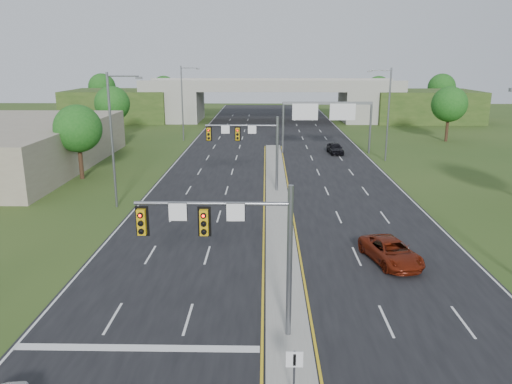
{
  "coord_description": "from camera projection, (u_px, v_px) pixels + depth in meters",
  "views": [
    {
      "loc": [
        -1.04,
        -19.79,
        12.01
      ],
      "look_at": [
        -1.7,
        13.82,
        3.0
      ],
      "focal_mm": 35.0,
      "sensor_mm": 36.0,
      "label": 1
    }
  ],
  "objects": [
    {
      "name": "lightpole_l_mid",
      "position": [
        114.0,
        134.0,
        40.19
      ],
      "size": [
        2.85,
        0.25,
        11.0
      ],
      "color": "slate",
      "rests_on": "ground"
    },
    {
      "name": "tree_l_mid",
      "position": [
        112.0,
        104.0,
        74.35
      ],
      "size": [
        5.2,
        5.2,
        8.12
      ],
      "color": "#382316",
      "rests_on": "ground"
    },
    {
      "name": "lightpole_l_far",
      "position": [
        183.0,
        100.0,
        73.99
      ],
      "size": [
        2.85,
        0.25,
        11.0
      ],
      "color": "slate",
      "rests_on": "ground"
    },
    {
      "name": "lane_markings",
      "position": [
        270.0,
        182.0,
        50.13
      ],
      "size": [
        23.72,
        160.0,
        0.01
      ],
      "color": "gold",
      "rests_on": "road"
    },
    {
      "name": "lightpole_r_far",
      "position": [
        387.0,
        110.0,
        58.99
      ],
      "size": [
        2.85,
        0.25,
        11.0
      ],
      "color": "slate",
      "rests_on": "ground"
    },
    {
      "name": "signal_mast_far",
      "position": [
        252.0,
        142.0,
        45.09
      ],
      "size": [
        6.62,
        0.6,
        7.0
      ],
      "color": "slate",
      "rests_on": "ground"
    },
    {
      "name": "ground",
      "position": [
        288.0,
        337.0,
        22.2
      ],
      "size": [
        240.0,
        240.0,
        0.0
      ],
      "primitive_type": "plane",
      "color": "#294418",
      "rests_on": "ground"
    },
    {
      "name": "tree_back_d",
      "position": [
        442.0,
        87.0,
        110.74
      ],
      "size": [
        6.0,
        6.0,
        8.85
      ],
      "color": "#382316",
      "rests_on": "ground"
    },
    {
      "name": "median",
      "position": [
        277.0,
        197.0,
        44.38
      ],
      "size": [
        2.0,
        54.0,
        0.16
      ],
      "primitive_type": "cube",
      "color": "gray",
      "rests_on": "road"
    },
    {
      "name": "tree_back_b",
      "position": [
        164.0,
        89.0,
        112.01
      ],
      "size": [
        5.6,
        5.6,
        8.32
      ],
      "color": "#382316",
      "rests_on": "ground"
    },
    {
      "name": "overpass",
      "position": [
        271.0,
        103.0,
        98.54
      ],
      "size": [
        80.0,
        14.0,
        8.1
      ],
      "color": "gray",
      "rests_on": "ground"
    },
    {
      "name": "commercial_building",
      "position": [
        8.0,
        146.0,
        55.93
      ],
      "size": [
        18.0,
        30.0,
        5.0
      ],
      "primitive_type": "cube",
      "color": "gray",
      "rests_on": "ground"
    },
    {
      "name": "road",
      "position": [
        275.0,
        169.0,
        56.0
      ],
      "size": [
        24.0,
        160.0,
        0.02
      ],
      "primitive_type": "cube",
      "color": "black",
      "rests_on": "ground"
    },
    {
      "name": "tree_l_near",
      "position": [
        78.0,
        129.0,
        50.21
      ],
      "size": [
        4.8,
        4.8,
        7.6
      ],
      "color": "#382316",
      "rests_on": "ground"
    },
    {
      "name": "signal_mast_near",
      "position": [
        236.0,
        238.0,
        20.95
      ],
      "size": [
        6.62,
        0.6,
        7.0
      ],
      "color": "slate",
      "rests_on": "ground"
    },
    {
      "name": "tree_r_mid",
      "position": [
        449.0,
        104.0,
        73.39
      ],
      "size": [
        5.2,
        5.2,
        8.12
      ],
      "color": "#382316",
      "rests_on": "ground"
    },
    {
      "name": "tree_back_c",
      "position": [
        378.0,
        89.0,
        111.09
      ],
      "size": [
        5.6,
        5.6,
        8.32
      ],
      "color": "#382316",
      "rests_on": "ground"
    },
    {
      "name": "keep_right_sign",
      "position": [
        294.0,
        369.0,
        17.43
      ],
      "size": [
        0.6,
        0.13,
        2.2
      ],
      "color": "slate",
      "rests_on": "ground"
    },
    {
      "name": "car_far_c",
      "position": [
        335.0,
        148.0,
        64.86
      ],
      "size": [
        2.06,
        4.34,
        1.43
      ],
      "primitive_type": "imported",
      "rotation": [
        0.0,
        0.0,
        0.09
      ],
      "color": "black",
      "rests_on": "road"
    },
    {
      "name": "tree_back_a",
      "position": [
        102.0,
        87.0,
        112.19
      ],
      "size": [
        6.0,
        6.0,
        8.85
      ],
      "color": "#382316",
      "rests_on": "ground"
    },
    {
      "name": "sign_gantry",
      "position": [
        326.0,
        113.0,
        64.1
      ],
      "size": [
        11.58,
        0.44,
        6.67
      ],
      "color": "slate",
      "rests_on": "ground"
    },
    {
      "name": "car_far_a",
      "position": [
        391.0,
        251.0,
        30.15
      ],
      "size": [
        3.5,
        5.48,
        1.41
      ],
      "primitive_type": "imported",
      "rotation": [
        0.0,
        0.0,
        0.25
      ],
      "color": "#5F1809",
      "rests_on": "road"
    }
  ]
}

